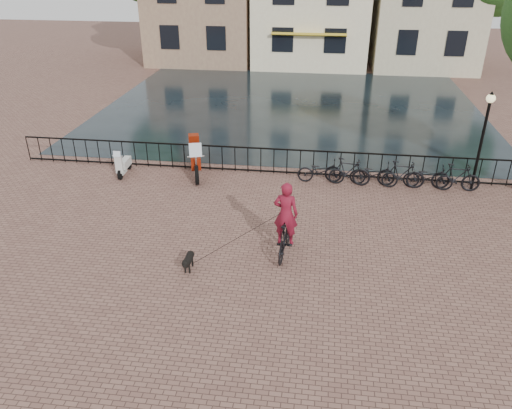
# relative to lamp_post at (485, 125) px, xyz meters

# --- Properties ---
(ground) EXTENTS (100.00, 100.00, 0.00)m
(ground) POSITION_rel_lamp_post_xyz_m (-7.20, -7.60, -2.38)
(ground) COLOR brown
(ground) RESTS_ON ground
(canal_water) EXTENTS (20.00, 20.00, 0.00)m
(canal_water) POSITION_rel_lamp_post_xyz_m (-7.20, 9.70, -2.38)
(canal_water) COLOR black
(canal_water) RESTS_ON ground
(railing) EXTENTS (20.00, 0.05, 1.02)m
(railing) POSITION_rel_lamp_post_xyz_m (-7.20, 0.40, -1.87)
(railing) COLOR black
(railing) RESTS_ON ground
(lamp_post) EXTENTS (0.30, 0.30, 3.45)m
(lamp_post) POSITION_rel_lamp_post_xyz_m (0.00, 0.00, 0.00)
(lamp_post) COLOR black
(lamp_post) RESTS_ON ground
(cyclist) EXTENTS (0.86, 1.93, 2.58)m
(cyclist) POSITION_rel_lamp_post_xyz_m (-6.30, -5.20, -1.40)
(cyclist) COLOR black
(cyclist) RESTS_ON ground
(dog) EXTENTS (0.26, 0.77, 0.51)m
(dog) POSITION_rel_lamp_post_xyz_m (-8.79, -6.32, -2.12)
(dog) COLOR black
(dog) RESTS_ON ground
(motorcycle) EXTENTS (1.18, 2.38, 1.66)m
(motorcycle) POSITION_rel_lamp_post_xyz_m (-10.13, -0.10, -1.55)
(motorcycle) COLOR maroon
(motorcycle) RESTS_ON ground
(scooter) EXTENTS (0.40, 1.27, 1.17)m
(scooter) POSITION_rel_lamp_post_xyz_m (-12.84, -0.43, -1.79)
(scooter) COLOR beige
(scooter) RESTS_ON ground
(parked_bike_0) EXTENTS (1.73, 0.63, 0.90)m
(parked_bike_0) POSITION_rel_lamp_post_xyz_m (-5.40, -0.20, -1.93)
(parked_bike_0) COLOR black
(parked_bike_0) RESTS_ON ground
(parked_bike_1) EXTENTS (1.72, 0.74, 1.00)m
(parked_bike_1) POSITION_rel_lamp_post_xyz_m (-4.45, -0.20, -1.88)
(parked_bike_1) COLOR black
(parked_bike_1) RESTS_ON ground
(parked_bike_2) EXTENTS (1.77, 0.78, 0.90)m
(parked_bike_2) POSITION_rel_lamp_post_xyz_m (-3.50, -0.20, -1.93)
(parked_bike_2) COLOR black
(parked_bike_2) RESTS_ON ground
(parked_bike_3) EXTENTS (1.70, 0.61, 1.00)m
(parked_bike_3) POSITION_rel_lamp_post_xyz_m (-2.55, -0.20, -1.88)
(parked_bike_3) COLOR black
(parked_bike_3) RESTS_ON ground
(parked_bike_4) EXTENTS (1.77, 0.76, 0.90)m
(parked_bike_4) POSITION_rel_lamp_post_xyz_m (-1.60, -0.20, -1.93)
(parked_bike_4) COLOR black
(parked_bike_4) RESTS_ON ground
(parked_bike_5) EXTENTS (1.70, 0.60, 1.00)m
(parked_bike_5) POSITION_rel_lamp_post_xyz_m (-0.65, -0.20, -1.88)
(parked_bike_5) COLOR black
(parked_bike_5) RESTS_ON ground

